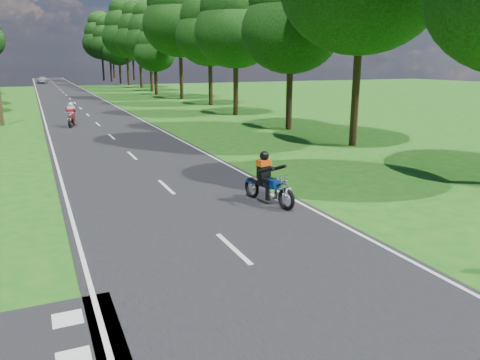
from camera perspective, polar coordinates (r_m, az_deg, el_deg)
name	(u,v)px	position (r m, az deg, el deg)	size (l,w,h in m)	color
ground	(273,286)	(9.46, 4.02, -12.72)	(160.00, 160.00, 0.00)	#175A14
main_road	(70,99)	(57.72, -20.01, 9.30)	(7.00, 140.00, 0.02)	black
road_markings	(70,100)	(55.85, -20.01, 9.17)	(7.40, 140.00, 0.01)	silver
treeline	(70,29)	(67.82, -20.05, 16.93)	(40.00, 115.35, 14.78)	black
rider_near_blue	(269,178)	(14.25, 3.52, 0.25)	(0.65, 1.94, 1.61)	navy
rider_far_red	(71,115)	(33.18, -19.89, 7.52)	(0.63, 1.90, 1.58)	maroon
distant_car	(43,80)	(97.67, -22.93, 11.18)	(1.54, 3.82, 1.30)	silver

